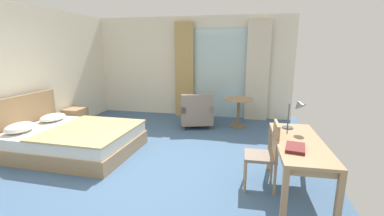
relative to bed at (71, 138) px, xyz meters
name	(u,v)px	position (x,y,z in m)	size (l,w,h in m)	color
ground	(138,173)	(1.50, -0.45, -0.31)	(5.90, 7.92, 0.10)	#426084
wall_back	(190,67)	(1.50, 3.24, 1.10)	(5.50, 0.12, 2.71)	silver
balcony_glass_door	(220,74)	(2.36, 3.16, 0.94)	(1.51, 0.02, 2.39)	silver
curtain_panel_left	(184,70)	(1.38, 3.06, 1.02)	(0.52, 0.10, 2.56)	tan
curtain_panel_right	(258,72)	(3.33, 3.06, 1.02)	(0.59, 0.10, 2.56)	beige
bed	(71,138)	(0.00, 0.00, 0.00)	(2.24, 1.67, 1.01)	tan
nightstand	(76,118)	(-0.88, 1.34, -0.02)	(0.41, 0.47, 0.48)	tan
writing_desk	(298,148)	(3.78, -0.68, 0.41)	(0.61, 1.56, 0.76)	tan
desk_chair	(266,152)	(3.41, -0.54, 0.27)	(0.43, 0.43, 0.93)	gray
desk_lamp	(297,108)	(3.80, -0.24, 0.82)	(0.29, 0.27, 0.48)	#4C4C51
closed_book	(295,148)	(3.69, -0.99, 0.52)	(0.20, 0.33, 0.04)	maroon
armchair_by_window	(196,113)	(1.92, 2.05, 0.08)	(0.93, 0.92, 0.84)	gray
round_cafe_table	(238,106)	(2.91, 2.29, 0.26)	(0.70, 0.70, 0.70)	tan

